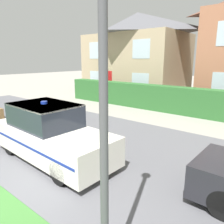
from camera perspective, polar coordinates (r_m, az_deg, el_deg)
name	(u,v)px	position (r m, az deg, el deg)	size (l,w,h in m)	color
road_strip	(109,149)	(7.60, -0.70, -9.55)	(28.00, 6.81, 0.01)	#5B5B60
garden_hedge	(169,99)	(13.09, 14.55, 3.29)	(15.28, 0.83, 1.49)	#2D662D
police_car	(51,134)	(6.91, -15.72, -5.53)	(4.34, 1.80, 1.76)	black
house_left	(137,54)	(19.30, 6.48, 14.80)	(8.17, 5.85, 6.72)	tan
street_lamp	(103,45)	(2.29, -2.35, 17.11)	(0.24, 0.24, 5.35)	#4C4C51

